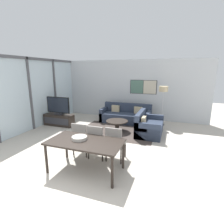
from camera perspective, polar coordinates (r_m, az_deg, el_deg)
ground_plane at (r=3.85m, az=-20.29°, el=-24.12°), size 24.00×24.00×0.00m
wall_back at (r=8.56m, az=5.49°, el=7.30°), size 7.33×0.09×2.80m
window_wall_left at (r=7.48m, az=-25.35°, el=6.24°), size 0.07×5.99×2.80m
area_rug at (r=6.87m, az=1.64°, el=-6.13°), size 2.89×2.00×0.01m
tv_console at (r=7.80m, az=-16.89°, el=-2.48°), size 1.29×0.43×0.49m
television at (r=7.66m, az=-17.20°, el=1.94°), size 1.07×0.20×0.74m
sofa_main at (r=8.00m, az=4.58°, el=-1.33°), size 2.23×0.88×0.83m
sofa_side at (r=6.60m, az=11.51°, el=-4.75°), size 0.88×1.42×0.83m
coffee_table at (r=6.77m, az=1.66°, el=-3.68°), size 0.85×0.85×0.41m
dining_table at (r=4.08m, az=-8.73°, el=-10.27°), size 1.70×0.90×0.74m
dining_chair_left at (r=4.91m, az=-9.94°, el=-7.98°), size 0.46×0.46×0.93m
dining_chair_centre at (r=4.66m, az=-4.93°, el=-9.01°), size 0.46×0.46×0.93m
dining_chair_right at (r=4.52m, az=0.98°, el=-9.67°), size 0.46×0.46×0.93m
fruit_bowl at (r=4.15m, az=-10.58°, el=-8.25°), size 0.35×0.35×0.07m
floor_lamp at (r=7.61m, az=16.38°, el=6.40°), size 0.37×0.37×1.67m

